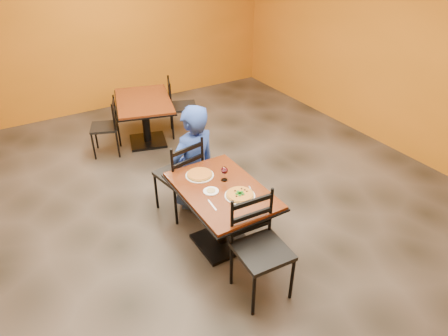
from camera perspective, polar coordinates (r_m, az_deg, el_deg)
floor at (r=4.93m, az=-3.30°, el=-7.29°), size 7.00×8.00×0.01m
wall_back at (r=7.78m, az=-18.56°, el=18.42°), size 7.00×0.01×3.00m
wall_right at (r=6.45m, az=25.76°, el=14.40°), size 0.01×8.00×3.00m
table_main at (r=4.24m, az=-0.31°, el=-5.14°), size 0.83×1.23×0.75m
table_second at (r=6.47m, az=-11.33°, el=8.02°), size 1.15×1.44×0.75m
chair_main_near at (r=3.77m, az=5.54°, el=-11.89°), size 0.49×0.49×1.03m
chair_main_far at (r=4.82m, az=-6.55°, el=-0.95°), size 0.54×0.54×1.03m
chair_second_left at (r=6.35m, az=-16.81°, el=5.61°), size 0.51×0.51×0.88m
chair_second_right at (r=6.73m, az=-5.95°, el=8.75°), size 0.56×0.56×0.97m
diner at (r=4.84m, az=-4.43°, el=1.58°), size 0.73×0.55×1.35m
plate_main at (r=4.02m, az=2.30°, el=-4.01°), size 0.31×0.31×0.01m
pizza_main at (r=4.01m, az=2.30°, el=-3.82°), size 0.28×0.28×0.02m
plate_far at (r=4.34m, az=-3.51°, el=-1.06°), size 0.31×0.31×0.01m
pizza_far at (r=4.33m, az=-3.52°, el=-0.88°), size 0.28×0.28×0.02m
side_plate at (r=4.09m, az=-1.89°, el=-3.34°), size 0.16×0.16×0.01m
dip at (r=4.08m, az=-1.89°, el=-3.24°), size 0.09×0.09×0.01m
wine_glass at (r=4.21m, az=0.05°, el=-0.73°), size 0.08×0.08×0.18m
fork at (r=3.90m, az=-1.71°, el=-5.34°), size 0.03×0.19×0.00m
knife at (r=4.09m, az=4.03°, el=-3.48°), size 0.08×0.20×0.00m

